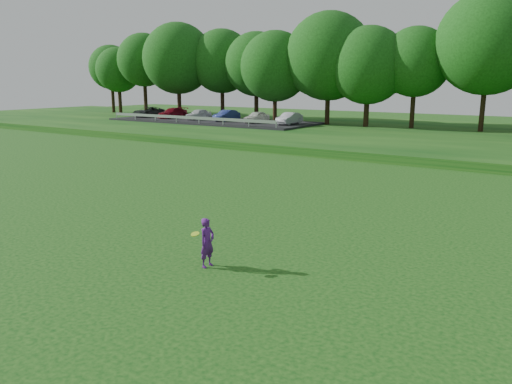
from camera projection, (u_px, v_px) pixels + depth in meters
The scene contains 6 objects.
ground at pixel (161, 239), 16.63m from camera, with size 140.00×140.00×0.00m, color #0C3E10.
berm at pixel (432, 137), 44.22m from camera, with size 130.00×30.00×0.60m, color #0C3E10.
walking_path at pixel (375, 160), 32.90m from camera, with size 130.00×1.60×0.04m, color gray.
treeline at pixel (450, 48), 45.77m from camera, with size 104.00×7.00×15.00m, color #123E0E, non-canonical shape.
parking_lot at pixel (206, 118), 56.43m from camera, with size 24.00×9.00×1.38m.
woman at pixel (207, 243), 14.03m from camera, with size 0.40×0.78×1.42m.
Camera 1 is at (11.41, -11.50, 5.17)m, focal length 35.00 mm.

